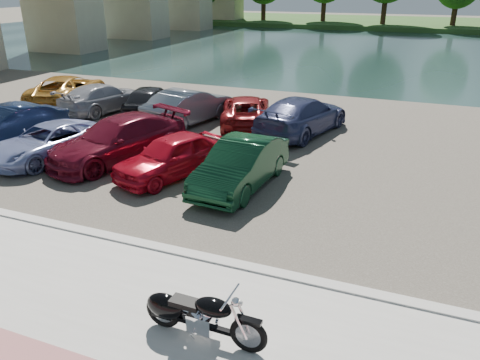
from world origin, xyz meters
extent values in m
plane|color=#595447|center=(0.00, 0.00, 0.00)|extent=(200.00, 200.00, 0.00)
cube|color=#B4B1AA|center=(0.00, -1.00, 0.05)|extent=(60.00, 6.00, 0.10)
cube|color=#B4B1AA|center=(0.00, 2.00, 0.07)|extent=(60.00, 0.30, 0.14)
cube|color=#464138|center=(0.00, 11.00, 0.02)|extent=(60.00, 18.00, 0.04)
cube|color=#1A302E|center=(0.00, 40.00, 0.00)|extent=(120.00, 40.00, 0.00)
cube|color=#254819|center=(0.00, 72.00, 0.30)|extent=(120.00, 24.00, 0.60)
cube|color=tan|center=(-28.00, 30.00, 3.60)|extent=(6.00, 4.00, 7.20)
cube|color=tan|center=(-28.00, 42.00, 3.60)|extent=(6.00, 4.00, 7.20)
cube|color=tan|center=(-28.00, 54.00, 3.60)|extent=(6.00, 4.00, 7.20)
cylinder|color=#311E12|center=(-30.00, 64.60, 2.85)|extent=(0.70, 0.70, 4.50)
cylinder|color=#311E12|center=(-21.00, 66.00, 3.08)|extent=(0.70, 0.70, 4.95)
cylinder|color=#311E12|center=(-12.00, 67.40, 3.30)|extent=(0.70, 0.70, 5.40)
cylinder|color=#311E12|center=(-3.00, 64.60, 3.52)|extent=(0.70, 0.70, 5.85)
cylinder|color=#311E12|center=(6.00, 66.00, 2.85)|extent=(0.70, 0.70, 4.50)
torus|color=black|center=(1.55, -0.38, 0.44)|extent=(0.68, 0.13, 0.68)
torus|color=black|center=(-0.10, -0.36, 0.44)|extent=(0.68, 0.13, 0.68)
cylinder|color=#B2B2B7|center=(1.55, -0.38, 0.44)|extent=(0.46, 0.07, 0.46)
cylinder|color=#B2B2B7|center=(-0.10, -0.36, 0.44)|extent=(0.46, 0.07, 0.46)
cylinder|color=silver|center=(1.40, -0.48, 0.74)|extent=(0.33, 0.05, 0.63)
cylinder|color=silver|center=(1.41, -0.28, 0.74)|extent=(0.33, 0.05, 0.63)
cylinder|color=silver|center=(1.22, -0.38, 1.13)|extent=(0.05, 0.75, 0.04)
sphere|color=silver|center=(1.32, -0.38, 1.05)|extent=(0.16, 0.16, 0.16)
sphere|color=silver|center=(1.39, -0.38, 1.05)|extent=(0.11, 0.11, 0.11)
cube|color=black|center=(1.55, -0.38, 0.75)|extent=(0.45, 0.15, 0.06)
cube|color=black|center=(0.72, -0.37, 0.38)|extent=(1.20, 0.12, 0.08)
cube|color=silver|center=(0.67, -0.37, 0.45)|extent=(0.45, 0.33, 0.34)
cylinder|color=silver|center=(0.77, -0.37, 0.65)|extent=(0.25, 0.18, 0.27)
cylinder|color=silver|center=(0.57, -0.37, 0.65)|extent=(0.25, 0.18, 0.27)
ellipsoid|color=black|center=(0.90, -0.37, 0.82)|extent=(0.69, 0.37, 0.32)
cube|color=black|center=(0.37, -0.36, 0.76)|extent=(0.55, 0.29, 0.10)
ellipsoid|color=black|center=(-0.05, -0.36, 0.56)|extent=(0.73, 0.35, 0.50)
cube|color=black|center=(-0.10, -0.36, 0.49)|extent=(0.40, 0.19, 0.30)
cylinder|color=silver|center=(0.37, -0.20, 0.32)|extent=(1.10, 0.11, 0.09)
cylinder|color=silver|center=(0.37, -0.20, 0.40)|extent=(1.10, 0.11, 0.09)
cylinder|color=#B2B2B7|center=(0.57, -0.55, 0.23)|extent=(0.03, 0.14, 0.22)
imported|color=#121E3B|center=(-11.00, 6.68, 0.79)|extent=(2.55, 4.76, 1.49)
imported|color=#8490C1|center=(-8.48, 6.04, 0.66)|extent=(2.89, 4.77, 1.24)
imported|color=maroon|center=(-6.03, 6.81, 0.80)|extent=(3.83, 5.67, 1.53)
imported|color=#B20B1E|center=(-3.59, 6.22, 0.73)|extent=(2.95, 4.35, 1.38)
imported|color=#0E331D|center=(-1.18, 6.20, 0.76)|extent=(1.82, 4.49, 1.45)
imported|color=#BA802B|center=(-13.51, 12.98, 0.78)|extent=(3.67, 5.76, 1.48)
imported|color=#9A9AA2|center=(-10.83, 12.30, 0.72)|extent=(2.65, 4.95, 1.36)
imported|color=black|center=(-8.37, 12.65, 0.76)|extent=(2.65, 4.49, 1.43)
imported|color=slate|center=(-5.97, 12.03, 0.81)|extent=(2.63, 4.91, 1.54)
imported|color=maroon|center=(-3.52, 12.76, 0.68)|extent=(3.64, 5.07, 1.28)
imported|color=navy|center=(-0.89, 12.35, 0.81)|extent=(3.36, 5.64, 1.53)
camera|label=1|loc=(3.69, -6.19, 5.87)|focal=35.00mm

